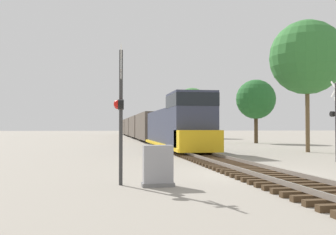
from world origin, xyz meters
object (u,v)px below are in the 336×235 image
object	(u,v)px
tree_far_right	(307,57)
tree_deep_background	(192,105)
relay_cabinet	(158,166)
tree_mid_background	(256,99)
freight_train	(141,127)
crossing_signal_near	(120,107)

from	to	relation	value
tree_far_right	tree_deep_background	size ratio (longest dim) A/B	1.14
relay_cabinet	tree_mid_background	xyz separation A→B (m)	(15.97, 31.41, 4.51)
freight_train	tree_far_right	distance (m)	37.00
freight_train	tree_mid_background	bearing A→B (deg)	-58.49
relay_cabinet	tree_mid_background	distance (m)	35.53
crossing_signal_near	tree_far_right	bearing A→B (deg)	137.54
freight_train	relay_cabinet	xyz separation A→B (m)	(-4.24, -50.54, -1.28)
crossing_signal_near	tree_deep_background	size ratio (longest dim) A/B	0.52
relay_cabinet	tree_deep_background	world-z (taller)	tree_deep_background
relay_cabinet	tree_mid_background	bearing A→B (deg)	63.06
freight_train	tree_deep_background	bearing A→B (deg)	21.69
freight_train	tree_mid_background	world-z (taller)	tree_mid_background
crossing_signal_near	tree_deep_background	xyz separation A→B (m)	(14.68, 53.75, 3.27)
relay_cabinet	crossing_signal_near	bearing A→B (deg)	157.97
tree_mid_background	crossing_signal_near	bearing A→B (deg)	-118.98
freight_train	tree_far_right	world-z (taller)	tree_far_right
crossing_signal_near	tree_far_right	world-z (taller)	tree_far_right
tree_deep_background	tree_far_right	bearing A→B (deg)	-90.07
crossing_signal_near	relay_cabinet	bearing A→B (deg)	70.55
freight_train	crossing_signal_near	size ratio (longest dim) A/B	17.57
crossing_signal_near	freight_train	bearing A→B (deg)	176.41
tree_mid_background	tree_deep_background	distance (m)	22.95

